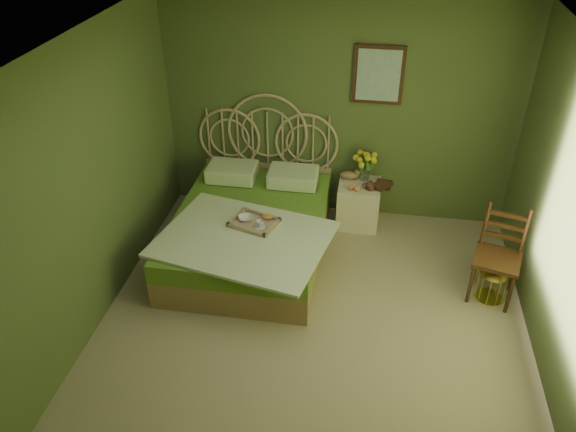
% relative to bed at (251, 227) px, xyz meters
% --- Properties ---
extents(floor, '(4.50, 4.50, 0.00)m').
position_rel_bed_xyz_m(floor, '(0.82, -1.23, -0.32)').
color(floor, tan).
rests_on(floor, ground).
extents(ceiling, '(4.50, 4.50, 0.00)m').
position_rel_bed_xyz_m(ceiling, '(0.82, -1.23, 2.28)').
color(ceiling, silver).
rests_on(ceiling, wall_back).
extents(wall_back, '(4.00, 0.00, 4.00)m').
position_rel_bed_xyz_m(wall_back, '(0.82, 1.02, 0.98)').
color(wall_back, '#536233').
rests_on(wall_back, floor).
extents(wall_left, '(0.00, 4.50, 4.50)m').
position_rel_bed_xyz_m(wall_left, '(-1.18, -1.23, 0.98)').
color(wall_left, '#536233').
rests_on(wall_left, floor).
extents(wall_art, '(0.54, 0.04, 0.64)m').
position_rel_bed_xyz_m(wall_art, '(1.23, 0.99, 1.43)').
color(wall_art, '#3E1C10').
rests_on(wall_art, wall_back).
extents(bed, '(1.85, 2.33, 1.45)m').
position_rel_bed_xyz_m(bed, '(0.00, 0.00, 0.00)').
color(bed, '#9E7E4F').
rests_on(bed, floor).
extents(nightstand, '(0.48, 0.49, 0.96)m').
position_rel_bed_xyz_m(nightstand, '(1.13, 0.76, 0.03)').
color(nightstand, '#F5EAC7').
rests_on(nightstand, floor).
extents(chair, '(0.52, 0.52, 0.97)m').
position_rel_bed_xyz_m(chair, '(2.52, -0.28, 0.22)').
color(chair, '#3E1C10').
rests_on(chair, floor).
extents(birdcage, '(0.27, 0.27, 0.42)m').
position_rel_bed_xyz_m(birdcage, '(2.52, -0.39, -0.11)').
color(birdcage, gold).
rests_on(birdcage, floor).
extents(book_lower, '(0.21, 0.27, 0.02)m').
position_rel_bed_xyz_m(book_lower, '(1.31, 0.77, 0.23)').
color(book_lower, '#381E0F').
rests_on(book_lower, nightstand).
extents(book_upper, '(0.29, 0.30, 0.02)m').
position_rel_bed_xyz_m(book_upper, '(1.31, 0.77, 0.25)').
color(book_upper, '#472819').
rests_on(book_upper, nightstand).
extents(cereal_bowl, '(0.19, 0.19, 0.04)m').
position_rel_bed_xyz_m(cereal_bowl, '(0.00, -0.22, 0.26)').
color(cereal_bowl, white).
rests_on(cereal_bowl, bed).
extents(coffee_cup, '(0.10, 0.10, 0.08)m').
position_rel_bed_xyz_m(coffee_cup, '(0.18, -0.33, 0.28)').
color(coffee_cup, white).
rests_on(coffee_cup, bed).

